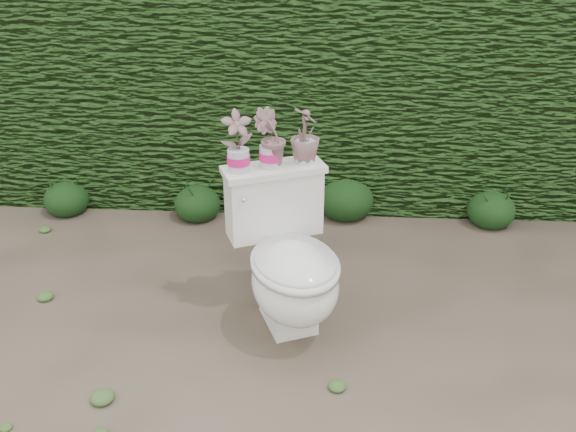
# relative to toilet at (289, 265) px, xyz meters

# --- Properties ---
(ground) EXTENTS (60.00, 60.00, 0.00)m
(ground) POSITION_rel_toilet_xyz_m (-0.16, 0.12, -0.36)
(ground) COLOR #6C5D4A
(ground) RESTS_ON ground
(hedge) EXTENTS (8.00, 1.00, 1.60)m
(hedge) POSITION_rel_toilet_xyz_m (-0.16, 1.72, 0.44)
(hedge) COLOR #305A1E
(hedge) RESTS_ON ground
(toilet) EXTENTS (0.68, 0.80, 0.78)m
(toilet) POSITION_rel_toilet_xyz_m (0.00, 0.00, 0.00)
(toilet) COLOR white
(toilet) RESTS_ON ground
(potted_plant_left) EXTENTS (0.18, 0.15, 0.28)m
(potted_plant_left) POSITION_rel_toilet_xyz_m (-0.25, 0.16, 0.56)
(potted_plant_left) COLOR #226D29
(potted_plant_left) RESTS_ON toilet
(potted_plant_center) EXTENTS (0.15, 0.12, 0.27)m
(potted_plant_center) POSITION_rel_toilet_xyz_m (-0.10, 0.22, 0.56)
(potted_plant_center) COLOR #226D29
(potted_plant_center) RESTS_ON toilet
(potted_plant_right) EXTENTS (0.20, 0.20, 0.27)m
(potted_plant_right) POSITION_rel_toilet_xyz_m (0.06, 0.28, 0.55)
(potted_plant_right) COLOR #226D29
(potted_plant_right) RESTS_ON toilet
(liriope_clump_1) EXTENTS (0.30, 0.30, 0.24)m
(liriope_clump_1) POSITION_rel_toilet_xyz_m (-1.59, 1.17, -0.23)
(liriope_clump_1) COLOR #1A3C15
(liriope_clump_1) RESTS_ON ground
(liriope_clump_2) EXTENTS (0.31, 0.31, 0.25)m
(liriope_clump_2) POSITION_rel_toilet_xyz_m (-0.68, 1.15, -0.23)
(liriope_clump_2) COLOR #1A3C15
(liriope_clump_2) RESTS_ON ground
(liriope_clump_3) EXTENTS (0.38, 0.38, 0.30)m
(liriope_clump_3) POSITION_rel_toilet_xyz_m (0.31, 1.24, -0.20)
(liriope_clump_3) COLOR #1A3C15
(liriope_clump_3) RESTS_ON ground
(liriope_clump_4) EXTENTS (0.31, 0.31, 0.25)m
(liriope_clump_4) POSITION_rel_toilet_xyz_m (1.26, 1.17, -0.23)
(liriope_clump_4) COLOR #1A3C15
(liriope_clump_4) RESTS_ON ground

